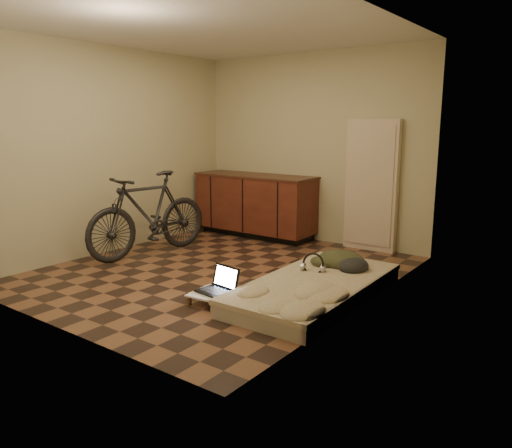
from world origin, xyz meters
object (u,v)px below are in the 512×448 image
Objects in this scene: futon at (315,289)px; laptop at (219,286)px; bicycle at (148,210)px; lap_desk at (224,296)px.

laptop reaches higher than futon.
lap_desk is (1.92, -0.83, -0.49)m from bicycle.
lap_desk is at bearing -16.24° from bicycle.
bicycle reaches higher than laptop.
futon is at bearing 3.81° from bicycle.
lap_desk is at bearing -18.35° from laptop.
lap_desk is 0.12m from laptop.
bicycle is 2.54m from futon.
futon is at bearing 51.38° from laptop.
lap_desk is at bearing -130.79° from futon.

